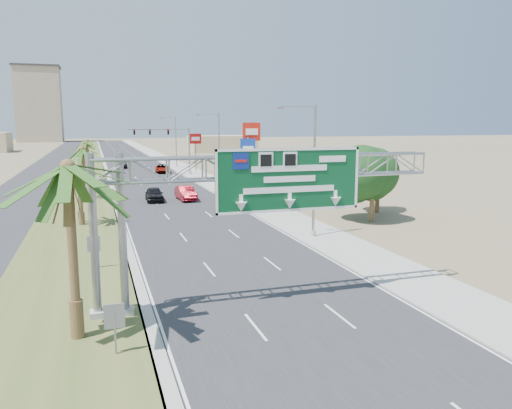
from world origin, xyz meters
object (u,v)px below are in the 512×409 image
at_px(car_right_lane, 163,169).
at_px(car_far, 122,165).
at_px(car_left_lane, 154,194).
at_px(pole_sign_blue, 248,152).
at_px(palm_near, 68,169).
at_px(pole_sign_red_near, 251,136).
at_px(signal_mast, 177,146).
at_px(sign_gantry, 255,179).
at_px(pole_sign_red_far, 195,141).
at_px(car_mid_lane, 186,193).
at_px(store_building, 283,164).

distance_m(car_right_lane, car_far, 13.62).
xyz_separation_m(car_left_lane, pole_sign_blue, (13.20, 7.21, 4.17)).
bearing_deg(palm_near, pole_sign_red_near, 64.21).
relative_size(signal_mast, car_left_lane, 2.21).
bearing_deg(car_right_lane, sign_gantry, -86.30).
distance_m(car_far, pole_sign_blue, 40.41).
xyz_separation_m(palm_near, car_far, (6.05, 80.66, -6.20)).
bearing_deg(signal_mast, pole_sign_blue, -73.87).
bearing_deg(pole_sign_red_far, car_right_lane, -175.45).
height_order(car_far, pole_sign_blue, pole_sign_blue).
xyz_separation_m(signal_mast, car_far, (-8.32, 16.69, -4.12)).
relative_size(palm_near, signal_mast, 0.81).
bearing_deg(pole_sign_red_near, car_right_lane, 109.05).
distance_m(signal_mast, pole_sign_red_far, 6.60).
height_order(car_right_lane, pole_sign_blue, pole_sign_blue).
xyz_separation_m(signal_mast, pole_sign_blue, (6.03, -20.85, 0.11)).
bearing_deg(car_right_lane, car_mid_lane, -85.60).
xyz_separation_m(pole_sign_red_near, pole_sign_red_far, (-2.56, 25.54, -1.56)).
relative_size(palm_near, car_left_lane, 1.80).
bearing_deg(car_far, pole_sign_red_near, -65.97).
distance_m(car_right_lane, pole_sign_red_far, 7.74).
bearing_deg(car_mid_lane, pole_sign_red_near, 34.57).
height_order(palm_near, car_right_lane, palm_near).
height_order(car_mid_lane, car_far, car_mid_lane).
xyz_separation_m(palm_near, car_left_lane, (7.20, 35.91, -6.14)).
bearing_deg(pole_sign_red_near, signal_mast, 108.12).
bearing_deg(sign_gantry, pole_sign_red_near, 72.77).
bearing_deg(pole_sign_red_far, car_mid_lane, -103.11).
relative_size(signal_mast, car_mid_lane, 2.12).
relative_size(store_building, car_left_lane, 3.88).
height_order(signal_mast, pole_sign_red_near, pole_sign_red_near).
xyz_separation_m(car_mid_lane, pole_sign_red_near, (10.35, 7.90, 6.26)).
height_order(signal_mast, pole_sign_red_far, signal_mast).
height_order(signal_mast, car_mid_lane, signal_mast).
relative_size(signal_mast, store_building, 0.57).
relative_size(sign_gantry, car_left_lane, 3.61).
bearing_deg(car_mid_lane, signal_mast, 79.82).
xyz_separation_m(pole_sign_red_near, pole_sign_blue, (-0.65, -0.44, -2.10)).
relative_size(signal_mast, pole_sign_red_far, 1.46).
xyz_separation_m(car_left_lane, car_far, (-1.15, 44.74, -0.06)).
bearing_deg(car_left_lane, car_mid_lane, -2.15).
bearing_deg(store_building, sign_gantry, -112.36).
height_order(car_left_lane, pole_sign_blue, pole_sign_blue).
bearing_deg(store_building, pole_sign_red_near, -125.10).
height_order(car_right_lane, car_far, car_right_lane).
bearing_deg(sign_gantry, palm_near, -166.68).
xyz_separation_m(car_right_lane, pole_sign_red_near, (8.65, -25.05, 6.31)).
bearing_deg(palm_near, sign_gantry, 13.32).
distance_m(palm_near, car_left_lane, 37.14).
relative_size(palm_near, car_right_lane, 1.55).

